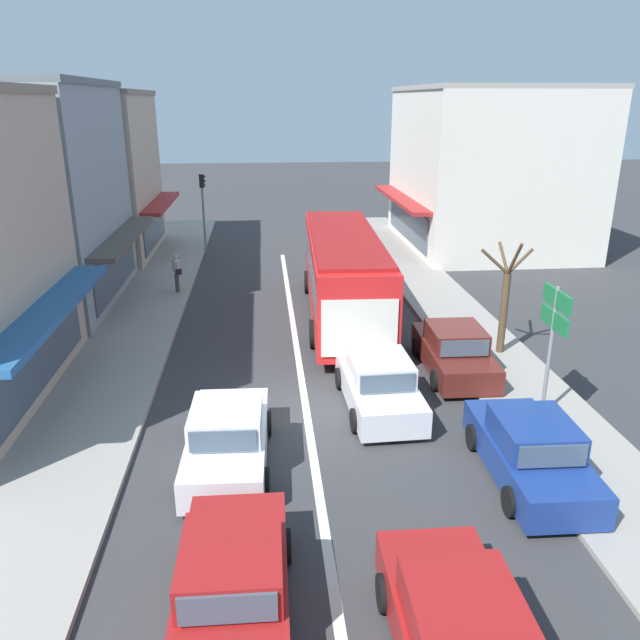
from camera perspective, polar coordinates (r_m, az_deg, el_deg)
ground_plane at (r=16.78m, az=-1.23°, el=-8.49°), size 140.00×140.00×0.00m
lane_centre_line at (r=20.39m, az=-2.05°, el=-3.22°), size 0.20×28.00×0.01m
sidewalk_left at (r=22.94m, az=-19.57°, el=-1.57°), size 5.20×44.00×0.14m
kerb_right at (r=23.35m, az=13.02°, el=-0.58°), size 2.80×44.00×0.12m
shopfront_mid_block at (r=27.08m, az=-25.46°, el=10.07°), size 7.40×8.89×8.61m
shopfront_far_end at (r=35.20m, az=-20.87°, el=12.22°), size 7.83×7.99×8.34m
building_right_far at (r=36.55m, az=15.12°, el=13.22°), size 9.84×11.06×8.58m
city_bus at (r=23.31m, az=2.17°, el=4.59°), size 3.06×10.95×3.23m
sedan_queue_far_back at (r=16.87m, az=5.39°, el=-5.91°), size 2.00×4.25×1.47m
sedan_adjacent_lane_trail at (r=14.47m, az=-8.43°, el=-10.64°), size 2.00×4.26×1.47m
sedan_behind_bus_near at (r=10.74m, az=-7.95°, el=-22.93°), size 1.95×4.23×1.47m
sedan_queue_gap_filler at (r=10.14m, az=12.70°, el=-26.44°), size 1.94×4.22×1.47m
parked_sedan_kerb_front at (r=14.56m, az=18.70°, el=-11.34°), size 1.98×4.24×1.47m
parked_sedan_kerb_second at (r=19.36m, az=12.16°, el=-2.83°), size 1.98×4.24×1.47m
traffic_light_downstreet at (r=34.14m, az=-10.65°, el=10.72°), size 0.33×0.24×4.20m
directional_road_sign at (r=16.43m, az=20.62°, el=-0.14°), size 0.10×1.40×3.60m
street_tree_right at (r=20.63m, az=16.51°, el=1.55°), size 1.69×1.80×3.90m
pedestrian_with_handbag_near at (r=27.06m, az=-12.99°, el=4.43°), size 0.43×0.64×1.63m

